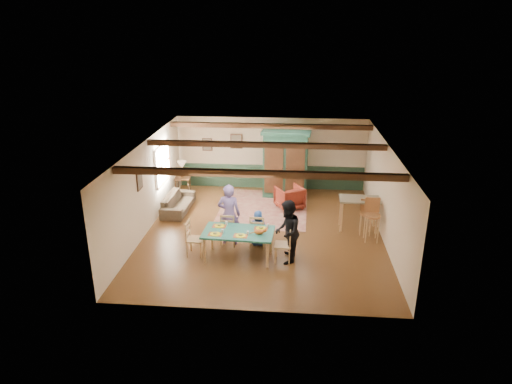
# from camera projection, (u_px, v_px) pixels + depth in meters

# --- Properties ---
(floor) EXTENTS (8.00, 8.00, 0.00)m
(floor) POSITION_uv_depth(u_px,v_px,m) (263.00, 232.00, 13.74)
(floor) COLOR #4D2D15
(floor) RESTS_ON ground
(wall_back) EXTENTS (7.00, 0.02, 2.70)m
(wall_back) POSITION_uv_depth(u_px,v_px,m) (271.00, 154.00, 17.01)
(wall_back) COLOR beige
(wall_back) RESTS_ON floor
(wall_left) EXTENTS (0.02, 8.00, 2.70)m
(wall_left) POSITION_uv_depth(u_px,v_px,m) (146.00, 187.00, 13.55)
(wall_left) COLOR beige
(wall_left) RESTS_ON floor
(wall_right) EXTENTS (0.02, 8.00, 2.70)m
(wall_right) POSITION_uv_depth(u_px,v_px,m) (386.00, 194.00, 12.99)
(wall_right) COLOR beige
(wall_right) RESTS_ON floor
(ceiling) EXTENTS (7.00, 8.00, 0.02)m
(ceiling) POSITION_uv_depth(u_px,v_px,m) (264.00, 145.00, 12.80)
(ceiling) COLOR white
(ceiling) RESTS_ON wall_back
(wainscot_back) EXTENTS (6.95, 0.03, 0.90)m
(wainscot_back) POSITION_uv_depth(u_px,v_px,m) (271.00, 177.00, 17.30)
(wainscot_back) COLOR #1C3425
(wainscot_back) RESTS_ON floor
(ceiling_beam_front) EXTENTS (6.95, 0.16, 0.16)m
(ceiling_beam_front) POSITION_uv_depth(u_px,v_px,m) (257.00, 174.00, 10.68)
(ceiling_beam_front) COLOR black
(ceiling_beam_front) RESTS_ON ceiling
(ceiling_beam_mid) EXTENTS (6.95, 0.16, 0.16)m
(ceiling_beam_mid) POSITION_uv_depth(u_px,v_px,m) (265.00, 145.00, 13.21)
(ceiling_beam_mid) COLOR black
(ceiling_beam_mid) RESTS_ON ceiling
(ceiling_beam_back) EXTENTS (6.95, 0.16, 0.16)m
(ceiling_beam_back) POSITION_uv_depth(u_px,v_px,m) (270.00, 126.00, 15.63)
(ceiling_beam_back) COLOR black
(ceiling_beam_back) RESTS_ON ceiling
(window_left) EXTENTS (0.06, 1.60, 1.30)m
(window_left) POSITION_uv_depth(u_px,v_px,m) (163.00, 164.00, 15.07)
(window_left) COLOR white
(window_left) RESTS_ON wall_left
(picture_left_wall) EXTENTS (0.04, 0.42, 0.52)m
(picture_left_wall) POSITION_uv_depth(u_px,v_px,m) (140.00, 181.00, 12.85)
(picture_left_wall) COLOR gray
(picture_left_wall) RESTS_ON wall_left
(picture_back_a) EXTENTS (0.45, 0.04, 0.55)m
(picture_back_a) POSITION_uv_depth(u_px,v_px,m) (236.00, 141.00, 16.93)
(picture_back_a) COLOR gray
(picture_back_a) RESTS_ON wall_back
(picture_back_b) EXTENTS (0.38, 0.04, 0.48)m
(picture_back_b) POSITION_uv_depth(u_px,v_px,m) (207.00, 145.00, 17.07)
(picture_back_b) COLOR gray
(picture_back_b) RESTS_ON wall_back
(dining_table) EXTENTS (1.91, 1.13, 0.77)m
(dining_table) POSITION_uv_depth(u_px,v_px,m) (239.00, 245.00, 12.13)
(dining_table) COLOR #206658
(dining_table) RESTS_ON floor
(dining_chair_far_left) EXTENTS (0.46, 0.48, 0.98)m
(dining_chair_far_left) POSITION_uv_depth(u_px,v_px,m) (229.00, 229.00, 12.84)
(dining_chair_far_left) COLOR tan
(dining_chair_far_left) RESTS_ON floor
(dining_chair_far_right) EXTENTS (0.46, 0.48, 0.98)m
(dining_chair_far_right) POSITION_uv_depth(u_px,v_px,m) (258.00, 230.00, 12.73)
(dining_chair_far_right) COLOR tan
(dining_chair_far_right) RESTS_ON floor
(dining_chair_end_left) EXTENTS (0.48, 0.46, 0.98)m
(dining_chair_end_left) POSITION_uv_depth(u_px,v_px,m) (195.00, 238.00, 12.25)
(dining_chair_end_left) COLOR tan
(dining_chair_end_left) RESTS_ON floor
(dining_chair_end_right) EXTENTS (0.48, 0.46, 0.98)m
(dining_chair_end_right) POSITION_uv_depth(u_px,v_px,m) (283.00, 244.00, 11.94)
(dining_chair_end_right) COLOR tan
(dining_chair_end_right) RESTS_ON floor
(person_man) EXTENTS (0.67, 0.46, 1.77)m
(person_man) POSITION_uv_depth(u_px,v_px,m) (229.00, 214.00, 12.78)
(person_man) COLOR #775FA3
(person_man) RESTS_ON floor
(person_woman) EXTENTS (0.69, 0.86, 1.70)m
(person_woman) POSITION_uv_depth(u_px,v_px,m) (287.00, 232.00, 11.80)
(person_woman) COLOR black
(person_woman) RESTS_ON floor
(person_child) EXTENTS (0.52, 0.36, 1.03)m
(person_child) POSITION_uv_depth(u_px,v_px,m) (258.00, 228.00, 12.80)
(person_child) COLOR #254994
(person_child) RESTS_ON floor
(cat) EXTENTS (0.38, 0.16, 0.19)m
(cat) POSITION_uv_depth(u_px,v_px,m) (259.00, 231.00, 11.80)
(cat) COLOR orange
(cat) RESTS_ON dining_table
(place_setting_near_left) EXTENTS (0.43, 0.33, 0.11)m
(place_setting_near_left) POSITION_uv_depth(u_px,v_px,m) (215.00, 233.00, 11.81)
(place_setting_near_left) COLOR yellow
(place_setting_near_left) RESTS_ON dining_table
(place_setting_near_center) EXTENTS (0.43, 0.33, 0.11)m
(place_setting_near_center) POSITION_uv_depth(u_px,v_px,m) (241.00, 234.00, 11.73)
(place_setting_near_center) COLOR yellow
(place_setting_near_center) RESTS_ON dining_table
(place_setting_far_left) EXTENTS (0.43, 0.33, 0.11)m
(place_setting_far_left) POSITION_uv_depth(u_px,v_px,m) (219.00, 224.00, 12.29)
(place_setting_far_left) COLOR yellow
(place_setting_far_left) RESTS_ON dining_table
(place_setting_far_right) EXTENTS (0.43, 0.33, 0.11)m
(place_setting_far_right) POSITION_uv_depth(u_px,v_px,m) (261.00, 227.00, 12.14)
(place_setting_far_right) COLOR yellow
(place_setting_far_right) RESTS_ON dining_table
(area_rug) EXTENTS (3.03, 3.56, 0.01)m
(area_rug) POSITION_uv_depth(u_px,v_px,m) (264.00, 208.00, 15.51)
(area_rug) COLOR #C2A88C
(area_rug) RESTS_ON floor
(armoire) EXTENTS (1.75, 0.82, 2.41)m
(armoire) POSITION_uv_depth(u_px,v_px,m) (285.00, 165.00, 16.19)
(armoire) COLOR #153527
(armoire) RESTS_ON floor
(armchair) EXTENTS (1.13, 1.13, 0.77)m
(armchair) POSITION_uv_depth(u_px,v_px,m) (290.00, 197.00, 15.43)
(armchair) COLOR #551611
(armchair) RESTS_ON floor
(sofa) EXTENTS (0.80, 1.93, 0.56)m
(sofa) POSITION_uv_depth(u_px,v_px,m) (178.00, 202.00, 15.27)
(sofa) COLOR #403628
(sofa) RESTS_ON floor
(end_table) EXTENTS (0.58, 0.58, 0.66)m
(end_table) POSITION_uv_depth(u_px,v_px,m) (183.00, 186.00, 16.66)
(end_table) COLOR black
(end_table) RESTS_ON floor
(table_lamp) EXTENTS (0.36, 0.36, 0.61)m
(table_lamp) POSITION_uv_depth(u_px,v_px,m) (182.00, 169.00, 16.44)
(table_lamp) COLOR tan
(table_lamp) RESTS_ON end_table
(counter_table) EXTENTS (1.22, 0.74, 1.00)m
(counter_table) POSITION_uv_depth(u_px,v_px,m) (358.00, 214.00, 13.80)
(counter_table) COLOR tan
(counter_table) RESTS_ON floor
(bar_stool_left) EXTENTS (0.41, 0.45, 1.05)m
(bar_stool_left) POSITION_uv_depth(u_px,v_px,m) (366.00, 218.00, 13.47)
(bar_stool_left) COLOR #AA6F42
(bar_stool_left) RESTS_ON floor
(bar_stool_right) EXTENTS (0.45, 0.49, 1.26)m
(bar_stool_right) POSITION_uv_depth(u_px,v_px,m) (372.00, 221.00, 13.01)
(bar_stool_right) COLOR #AA6F42
(bar_stool_right) RESTS_ON floor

